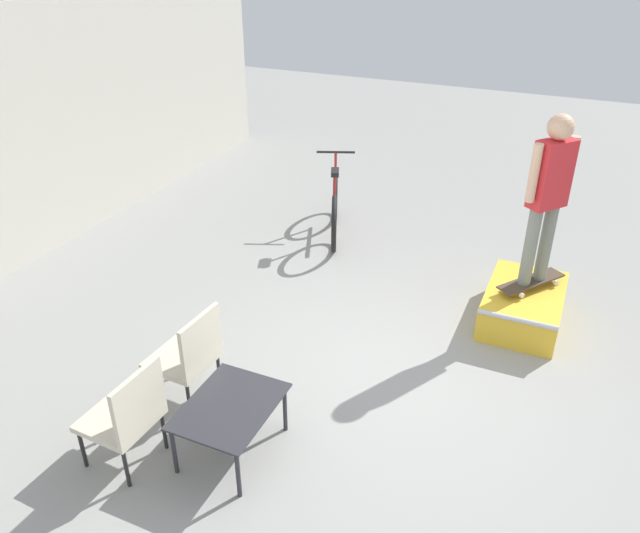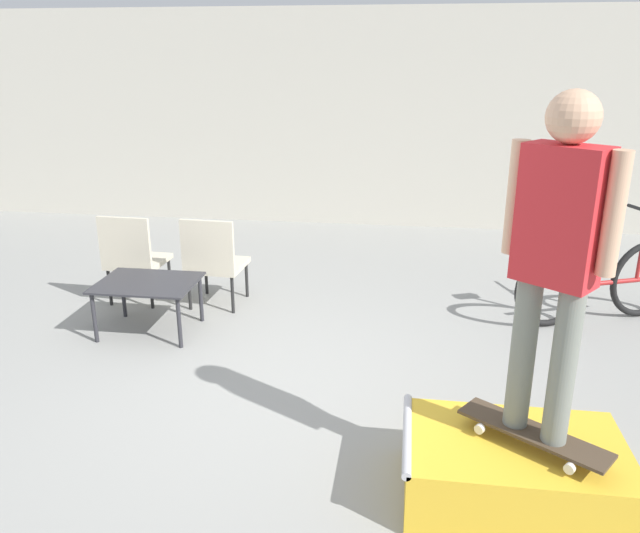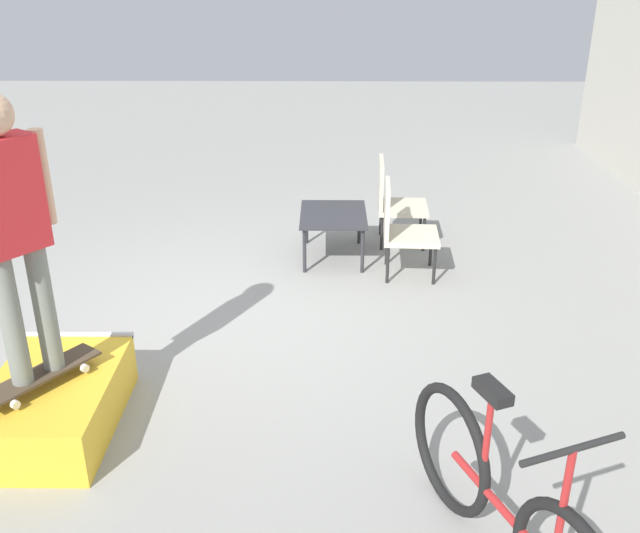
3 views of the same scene
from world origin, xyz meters
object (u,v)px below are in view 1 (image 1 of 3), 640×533
Objects in this scene: patio_chair_right at (190,353)px; coffee_table at (230,410)px; patio_chair_left at (128,413)px; bicycle at (335,207)px; person_skater at (549,188)px; skate_ramp_box at (523,306)px; skateboard_on_ramp at (531,281)px.

coffee_table is at bearing 61.19° from patio_chair_right.
patio_chair_left is 0.56× the size of bicycle.
patio_chair_left is 1.00× the size of patio_chair_right.
patio_chair_left is at bearing 122.77° from coffee_table.
person_skater is 1.93× the size of patio_chair_right.
coffee_table is (-2.96, 1.89, -1.09)m from person_skater.
skate_ramp_box is 0.28m from skateboard_on_ramp.
skate_ramp_box is 3.54m from patio_chair_right.
skateboard_on_ramp is 3.51m from coffee_table.
skateboard_on_ramp is 0.90× the size of coffee_table.
patio_chair_right is at bearing 170.75° from skateboard_on_ramp.
patio_chair_left is (-3.31, 2.50, 0.31)m from skate_ramp_box.
skateboard_on_ramp is at bearing 145.72° from patio_chair_left.
skate_ramp_box is at bearing 138.10° from patio_chair_right.
person_skater reaches higher than coffee_table.
bicycle is at bearing 11.32° from coffee_table.
patio_chair_left is 0.82m from patio_chair_right.
bicycle is at bearing 106.13° from person_skater.
patio_chair_left is at bearing 178.63° from skateboard_on_ramp.
patio_chair_left reaches higher than coffee_table.
skateboard_on_ramp is (0.07, -0.03, 0.27)m from skate_ramp_box.
coffee_table is 0.94× the size of patio_chair_left.
skate_ramp_box is at bearing -135.14° from bicycle.
bicycle is at bearing 66.76° from skate_ramp_box.
bicycle is (3.63, 0.16, -0.10)m from patio_chair_right.
skateboard_on_ramp is 0.44× the size of person_skater.
person_skater is at bearing -133.54° from bicycle.
skateboard_on_ramp is 0.47× the size of bicycle.
person_skater is 3.74m from patio_chair_right.
skateboard_on_ramp is at bearing 138.59° from patio_chair_right.
person_skater is (0.07, -0.03, 1.32)m from skate_ramp_box.
coffee_table is (-2.96, 1.89, -0.03)m from skateboard_on_ramp.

